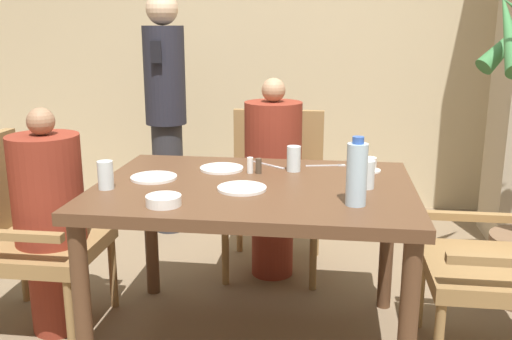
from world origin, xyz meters
name	(u,v)px	position (x,y,z in m)	size (l,w,h in m)	color
wall_back	(293,28)	(0.00, 2.18, 1.40)	(8.00, 0.06, 2.80)	#C6B289
dining_table	(254,204)	(0.00, 0.00, 0.67)	(1.36, 0.98, 0.76)	brown
chair_left_side	(21,229)	(-1.10, 0.00, 0.50)	(0.55, 0.55, 0.92)	olive
diner_in_left_chair	(50,220)	(-0.95, 0.00, 0.55)	(0.32, 0.32, 1.07)	maroon
chair_far_side	(275,185)	(0.00, 0.91, 0.50)	(0.55, 0.55, 0.92)	olive
diner_in_far_chair	(273,177)	(0.00, 0.76, 0.59)	(0.32, 0.32, 1.14)	maroon
standing_host	(166,107)	(-0.80, 1.41, 0.88)	(0.28, 0.31, 1.63)	#2D2D33
plate_main_left	(222,168)	(-0.19, 0.23, 0.76)	(0.20, 0.20, 0.01)	white
plate_main_right	(154,177)	(-0.46, 0.03, 0.76)	(0.20, 0.20, 0.01)	white
plate_dessert_center	(242,188)	(-0.04, -0.09, 0.76)	(0.20, 0.20, 0.01)	white
teacup_with_saucer	(369,165)	(0.50, 0.29, 0.78)	(0.11, 0.11, 0.07)	white
bowl_small	(164,200)	(-0.30, -0.34, 0.78)	(0.13, 0.13, 0.04)	white
water_bottle	(357,174)	(0.42, -0.24, 0.88)	(0.08, 0.08, 0.26)	silver
glass_tall_near	(106,175)	(-0.60, -0.16, 0.82)	(0.06, 0.06, 0.12)	silver
glass_tall_mid	(367,174)	(0.47, 0.00, 0.82)	(0.06, 0.06, 0.12)	silver
glass_tall_far	(294,159)	(0.15, 0.25, 0.82)	(0.06, 0.06, 0.12)	silver
salt_shaker	(250,165)	(-0.05, 0.18, 0.79)	(0.03, 0.03, 0.07)	white
pepper_shaker	(259,166)	(-0.01, 0.18, 0.79)	(0.03, 0.03, 0.07)	#4C3D2D
fork_beside_plate	(330,165)	(0.32, 0.37, 0.76)	(0.19, 0.06, 0.00)	silver
knife_beside_plate	(270,165)	(0.03, 0.34, 0.76)	(0.17, 0.14, 0.00)	silver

